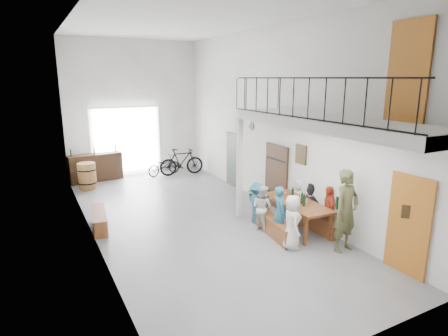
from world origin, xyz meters
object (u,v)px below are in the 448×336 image
side_bench (99,220)px  bicycle_near (164,166)px  oak_barrel (87,176)px  host_standing (346,211)px  tasting_table (297,205)px  bench_inner (273,225)px  serving_counter (95,167)px

side_bench → bicycle_near: size_ratio=1.04×
oak_barrel → host_standing: size_ratio=0.49×
side_bench → bicycle_near: bearing=53.4°
oak_barrel → host_standing: 9.34m
side_bench → host_standing: 6.42m
side_bench → host_standing: (4.87, -4.12, 0.76)m
side_bench → bicycle_near: bicycle_near is taller
tasting_table → side_bench: 5.36m
bench_inner → side_bench: (-3.94, 2.55, -0.00)m
tasting_table → side_bench: (-4.65, 2.61, -0.48)m
bench_inner → host_standing: 1.98m
side_bench → host_standing: bearing=-40.2°
tasting_table → serving_counter: bearing=120.8°
bench_inner → host_standing: bearing=-50.8°
side_bench → oak_barrel: size_ratio=1.65×
tasting_table → bench_inner: tasting_table is taller
tasting_table → bicycle_near: bicycle_near is taller
bicycle_near → serving_counter: bearing=65.3°
oak_barrel → bicycle_near: size_ratio=0.63×
oak_barrel → serving_counter: 1.16m
tasting_table → side_bench: size_ratio=1.38×
oak_barrel → tasting_table: bearing=-56.5°
bench_inner → serving_counter: 8.26m
bench_inner → oak_barrel: 7.51m
host_standing → bicycle_near: 8.86m
side_bench → oak_barrel: oak_barrel is taller
bench_inner → side_bench: size_ratio=1.23×
bench_inner → bicycle_near: 7.17m
tasting_table → oak_barrel: 7.93m
oak_barrel → bicycle_near: bearing=10.8°
tasting_table → bicycle_near: size_ratio=1.43×
oak_barrel → serving_counter: (0.47, 1.06, 0.05)m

